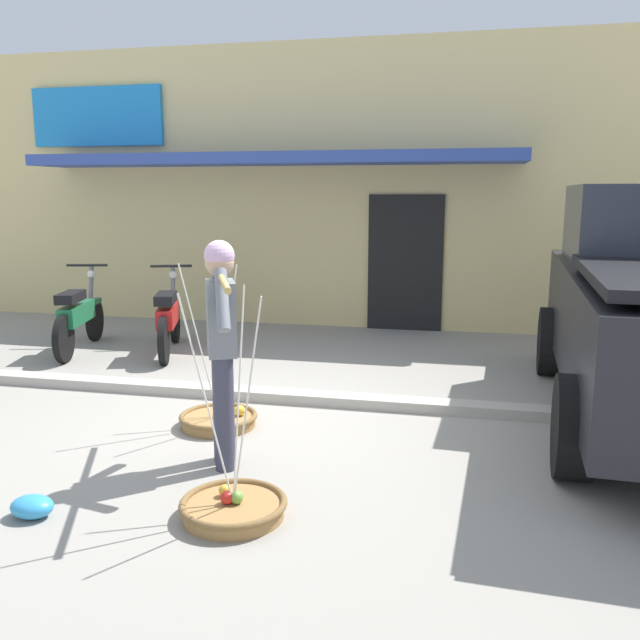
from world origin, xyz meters
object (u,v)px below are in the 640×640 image
motorcycle_nearest_shop (79,317)px  plastic_litter_bag (32,507)px  fruit_vendor (221,338)px  fruit_basket_right_side (233,506)px  fruit_basket_left_side (219,418)px  motorcycle_second_in_row (169,318)px

motorcycle_nearest_shop → plastic_litter_bag: (2.24, -4.13, -0.38)m
fruit_vendor → fruit_basket_right_side: (0.35, -0.78, -0.91)m
fruit_basket_left_side → plastic_litter_bag: 1.92m
fruit_basket_right_side → plastic_litter_bag: 1.28m
fruit_basket_left_side → motorcycle_nearest_shop: (-2.79, 2.29, 0.38)m
fruit_basket_right_side → plastic_litter_bag: bearing=-167.3°
fruit_vendor → plastic_litter_bag: (-0.90, -1.06, -0.91)m
fruit_vendor → fruit_basket_left_side: size_ratio=1.17×
fruit_basket_left_side → motorcycle_nearest_shop: fruit_basket_left_side is taller
fruit_vendor → motorcycle_second_in_row: (-1.96, 3.24, -0.52)m
motorcycle_second_in_row → fruit_basket_left_side: bearing=-56.8°
motorcycle_nearest_shop → motorcycle_second_in_row: bearing=8.0°
fruit_vendor → plastic_litter_bag: 1.66m
fruit_basket_right_side → motorcycle_second_in_row: fruit_basket_right_side is taller
fruit_basket_left_side → fruit_basket_right_side: size_ratio=1.00×
fruit_vendor → motorcycle_nearest_shop: (-3.13, 3.07, -0.52)m
fruit_basket_right_side → fruit_vendor: bearing=114.2°
fruit_basket_right_side → plastic_litter_bag: size_ratio=5.18×
fruit_vendor → motorcycle_nearest_shop: bearing=135.6°
motorcycle_nearest_shop → plastic_litter_bag: size_ratio=6.37×
fruit_basket_left_side → plastic_litter_bag: size_ratio=5.18×
fruit_basket_left_side → plastic_litter_bag: bearing=-106.5°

